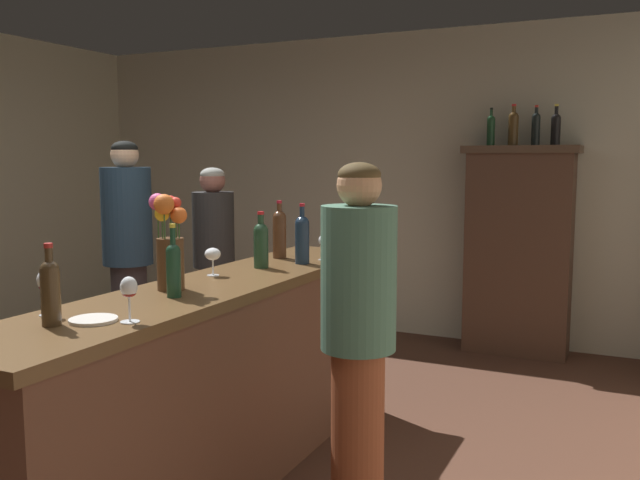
# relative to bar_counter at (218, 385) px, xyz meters

# --- Properties ---
(wall_back) EXTENTS (5.65, 0.12, 2.66)m
(wall_back) POSITION_rel_bar_counter_xyz_m (-0.61, 3.22, 0.83)
(wall_back) COLOR #B5AD96
(wall_back) RESTS_ON ground
(bar_counter) EXTENTS (0.55, 2.72, 0.99)m
(bar_counter) POSITION_rel_bar_counter_xyz_m (0.00, 0.00, 0.00)
(bar_counter) COLOR brown
(bar_counter) RESTS_ON ground
(display_cabinet) EXTENTS (0.89, 0.39, 1.67)m
(display_cabinet) POSITION_rel_bar_counter_xyz_m (0.90, 2.94, 0.37)
(display_cabinet) COLOR #452C20
(display_cabinet) RESTS_ON ground
(wine_bottle_chardonnay) EXTENTS (0.07, 0.07, 0.29)m
(wine_bottle_chardonnay) POSITION_rel_bar_counter_xyz_m (-0.04, -0.93, 0.62)
(wine_bottle_chardonnay) COLOR #41301C
(wine_bottle_chardonnay) RESTS_ON bar_counter
(wine_bottle_syrah) EXTENTS (0.08, 0.08, 0.33)m
(wine_bottle_syrah) POSITION_rel_bar_counter_xyz_m (0.11, 0.68, 0.64)
(wine_bottle_syrah) COLOR #192A3E
(wine_bottle_syrah) RESTS_ON bar_counter
(wine_bottle_pinot) EXTENTS (0.08, 0.08, 0.33)m
(wine_bottle_pinot) POSITION_rel_bar_counter_xyz_m (-0.11, 0.81, 0.65)
(wine_bottle_pinot) COLOR #4B2C19
(wine_bottle_pinot) RESTS_ON bar_counter
(wine_bottle_malbec) EXTENTS (0.06, 0.06, 0.31)m
(wine_bottle_malbec) POSITION_rel_bar_counter_xyz_m (0.04, -0.36, 0.62)
(wine_bottle_malbec) COLOR #183A25
(wine_bottle_malbec) RESTS_ON bar_counter
(wine_bottle_rose) EXTENTS (0.08, 0.08, 0.30)m
(wine_bottle_rose) POSITION_rel_bar_counter_xyz_m (-0.02, 0.46, 0.63)
(wine_bottle_rose) COLOR #1F3B25
(wine_bottle_rose) RESTS_ON bar_counter
(wine_glass_front) EXTENTS (0.07, 0.07, 0.16)m
(wine_glass_front) POSITION_rel_bar_counter_xyz_m (0.17, -0.78, 0.61)
(wine_glass_front) COLOR white
(wine_glass_front) RESTS_ON bar_counter
(wine_glass_mid) EXTENTS (0.07, 0.07, 0.15)m
(wine_glass_mid) POSITION_rel_bar_counter_xyz_m (0.16, 0.85, 0.60)
(wine_glass_mid) COLOR white
(wine_glass_mid) RESTS_ON bar_counter
(wine_glass_rear) EXTENTS (0.06, 0.06, 0.17)m
(wine_glass_rear) POSITION_rel_bar_counter_xyz_m (-0.17, -0.83, 0.62)
(wine_glass_rear) COLOR white
(wine_glass_rear) RESTS_ON bar_counter
(wine_glass_spare) EXTENTS (0.08, 0.08, 0.14)m
(wine_glass_spare) POSITION_rel_bar_counter_xyz_m (-0.11, 0.14, 0.60)
(wine_glass_spare) COLOR white
(wine_glass_spare) RESTS_ON bar_counter
(flower_arrangement) EXTENTS (0.17, 0.15, 0.42)m
(flower_arrangement) POSITION_rel_bar_counter_xyz_m (-0.07, -0.24, 0.71)
(flower_arrangement) COLOR #50321C
(flower_arrangement) RESTS_ON bar_counter
(cheese_plate) EXTENTS (0.17, 0.17, 0.01)m
(cheese_plate) POSITION_rel_bar_counter_xyz_m (0.05, -0.83, 0.50)
(cheese_plate) COLOR white
(cheese_plate) RESTS_ON bar_counter
(display_bottle_left) EXTENTS (0.06, 0.06, 0.30)m
(display_bottle_left) POSITION_rel_bar_counter_xyz_m (0.65, 2.94, 1.30)
(display_bottle_left) COLOR #183A20
(display_bottle_left) RESTS_ON display_cabinet
(display_bottle_midleft) EXTENTS (0.08, 0.08, 0.32)m
(display_bottle_midleft) POSITION_rel_bar_counter_xyz_m (0.83, 2.94, 1.32)
(display_bottle_midleft) COLOR #4A3419
(display_bottle_midleft) RESTS_ON display_cabinet
(display_bottle_center) EXTENTS (0.07, 0.07, 0.31)m
(display_bottle_center) POSITION_rel_bar_counter_xyz_m (1.00, 2.94, 1.31)
(display_bottle_center) COLOR black
(display_bottle_center) RESTS_ON display_cabinet
(display_bottle_midright) EXTENTS (0.07, 0.07, 0.31)m
(display_bottle_midright) POSITION_rel_bar_counter_xyz_m (1.15, 2.94, 1.30)
(display_bottle_midright) COLOR black
(display_bottle_midright) RESTS_ON display_cabinet
(patron_near_entrance) EXTENTS (0.31, 0.31, 1.50)m
(patron_near_entrance) POSITION_rel_bar_counter_xyz_m (-1.08, 1.56, 0.33)
(patron_near_entrance) COLOR brown
(patron_near_entrance) RESTS_ON ground
(patron_by_cabinet) EXTENTS (0.33, 0.33, 1.69)m
(patron_by_cabinet) POSITION_rel_bar_counter_xyz_m (-1.35, 0.94, 0.43)
(patron_by_cabinet) COLOR #312C30
(patron_by_cabinet) RESTS_ON ground
(bartender) EXTENTS (0.30, 0.30, 1.55)m
(bartender) POSITION_rel_bar_counter_xyz_m (0.77, -0.13, 0.36)
(bartender) COLOR brown
(bartender) RESTS_ON ground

